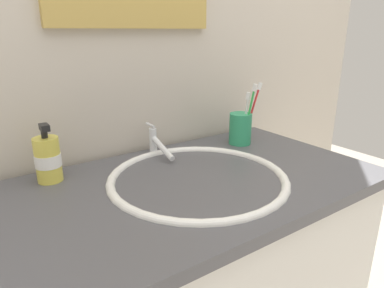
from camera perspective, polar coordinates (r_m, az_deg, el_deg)
tiled_wall_back at (r=1.12m, az=-10.05°, el=15.43°), size 2.22×0.04×2.40m
sink_basin at (r=0.94m, az=1.05°, el=-7.96°), size 0.48×0.48×0.11m
faucet at (r=1.09m, az=-5.85°, el=0.14°), size 0.02×0.16×0.09m
toothbrush_cup at (r=1.20m, az=8.03°, el=2.54°), size 0.08×0.08×0.11m
toothbrush_red at (r=1.20m, az=10.04°, el=5.72°), size 0.05×0.04×0.21m
toothbrush_green at (r=1.17m, az=9.56°, el=5.52°), size 0.03×0.04×0.21m
toothbrush_white at (r=1.18m, az=8.94°, el=4.89°), size 0.02×0.02×0.18m
soap_dispenser at (r=0.96m, az=-22.84°, el=-2.31°), size 0.07×0.07×0.16m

